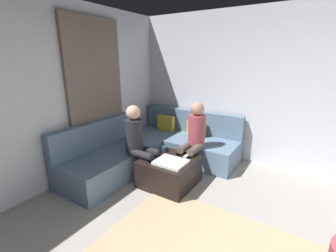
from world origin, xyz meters
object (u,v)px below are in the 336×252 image
object	(u,v)px
sectional_couch	(154,149)
game_remote	(187,156)
person_on_couch_back	(194,136)
coffee_mug	(164,149)
person_on_couch_side	(139,141)
ottoman	(169,171)

from	to	relation	value
sectional_couch	game_remote	world-z (taller)	sectional_couch
game_remote	person_on_couch_back	distance (m)	0.40
sectional_couch	coffee_mug	world-z (taller)	sectional_couch
coffee_mug	person_on_couch_back	xyz separation A→B (m)	(0.36, 0.36, 0.19)
game_remote	person_on_couch_back	world-z (taller)	person_on_couch_back
person_on_couch_side	sectional_couch	bearing A→B (deg)	-166.24
ottoman	person_on_couch_back	bearing A→B (deg)	75.91
sectional_couch	ottoman	bearing A→B (deg)	-37.84
sectional_couch	game_remote	bearing A→B (deg)	-18.29
ottoman	person_on_couch_side	distance (m)	0.67
sectional_couch	person_on_couch_side	size ratio (longest dim) A/B	2.12
ottoman	coffee_mug	xyz separation A→B (m)	(-0.22, 0.18, 0.26)
game_remote	sectional_couch	bearing A→B (deg)	161.71
coffee_mug	game_remote	bearing A→B (deg)	5.71
ottoman	person_on_couch_back	distance (m)	0.72
sectional_couch	person_on_couch_back	distance (m)	0.85
coffee_mug	game_remote	size ratio (longest dim) A/B	0.63
sectional_couch	coffee_mug	distance (m)	0.54
coffee_mug	person_on_couch_side	xyz separation A→B (m)	(-0.26, -0.30, 0.19)
ottoman	coffee_mug	size ratio (longest dim) A/B	8.00
sectional_couch	person_on_couch_side	xyz separation A→B (m)	(0.15, -0.60, 0.38)
ottoman	game_remote	size ratio (longest dim) A/B	5.07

